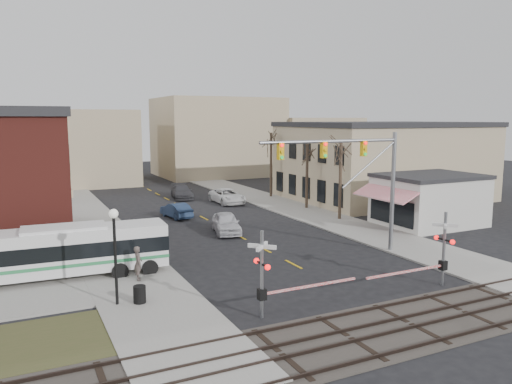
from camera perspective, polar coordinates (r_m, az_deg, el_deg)
ground at (r=29.38m, az=6.30°, el=-9.24°), size 160.00×160.00×0.00m
sidewalk_west at (r=44.85m, az=-18.38°, el=-3.37°), size 5.00×60.00×0.12m
sidewalk_east at (r=50.82m, az=3.35°, el=-1.61°), size 5.00×60.00×0.12m
ballast_strip at (r=23.42m, az=17.11°, el=-14.18°), size 160.00×5.00×0.06m
rail_tracks at (r=23.39m, az=17.12°, el=-13.98°), size 160.00×3.91×0.14m
tan_building at (r=57.41m, az=14.36°, el=3.52°), size 20.30×15.30×8.50m
awning_shop at (r=44.09m, az=19.17°, el=-0.83°), size 9.74×6.20×4.30m
tree_east_a at (r=44.16m, az=9.61°, el=1.28°), size 0.28×0.28×6.75m
tree_east_b at (r=49.31m, az=5.84°, el=1.83°), size 0.28×0.28×6.30m
tree_east_c at (r=56.28m, az=1.73°, el=3.14°), size 0.28×0.28×7.20m
transit_bus at (r=29.73m, az=-20.97°, el=-6.28°), size 11.18×2.99×2.85m
traffic_signal_mast at (r=32.32m, az=11.78°, el=2.65°), size 10.00×0.30×8.00m
rr_crossing_west at (r=22.63m, az=1.66°, el=-9.38°), size 5.60×1.36×4.00m
rr_crossing_east at (r=28.23m, az=20.08°, el=-6.29°), size 5.60×1.36×4.00m
street_lamp at (r=24.28m, az=-15.87°, el=-4.99°), size 0.44×0.44×4.61m
trash_bin at (r=25.00m, az=-13.16°, el=-11.31°), size 0.60×0.60×0.83m
car_a at (r=39.07m, az=-3.42°, el=-3.54°), size 2.98×5.04×1.61m
car_b at (r=45.54m, az=-9.10°, el=-2.08°), size 2.05×4.29×1.36m
car_c at (r=52.74m, az=-3.30°, el=-0.48°), size 2.51×5.43×1.51m
car_d at (r=56.45m, az=-8.47°, el=0.02°), size 2.85×5.34×1.47m
pedestrian_near at (r=28.23m, az=-13.32°, el=-7.91°), size 0.55×0.75×1.88m
pedestrian_far at (r=31.70m, az=-16.14°, el=-6.31°), size 1.04×1.09×1.77m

